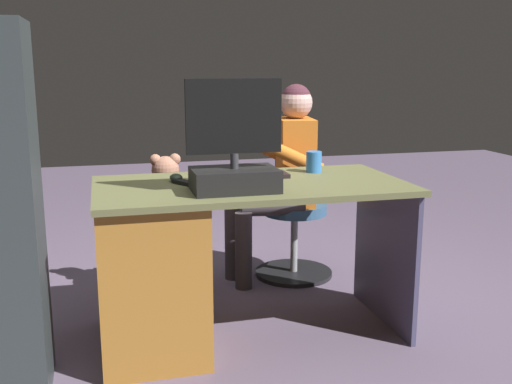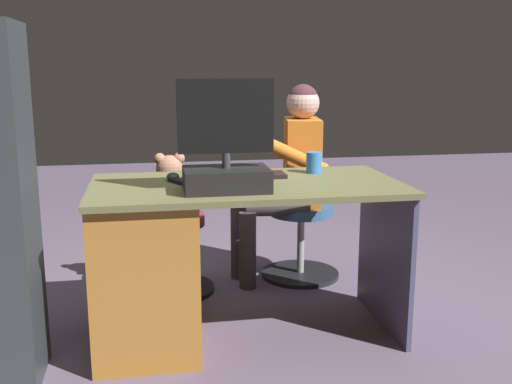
{
  "view_description": "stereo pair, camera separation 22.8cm",
  "coord_description": "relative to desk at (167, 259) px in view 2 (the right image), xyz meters",
  "views": [
    {
      "loc": [
        0.66,
        2.95,
        1.29
      ],
      "look_at": [
        -0.1,
        0.02,
        0.64
      ],
      "focal_mm": 42.21,
      "sensor_mm": 36.0,
      "label": 1
    },
    {
      "loc": [
        0.44,
        3.0,
        1.29
      ],
      "look_at": [
        -0.1,
        0.02,
        0.64
      ],
      "focal_mm": 42.21,
      "sensor_mm": 36.0,
      "label": 2
    }
  ],
  "objects": [
    {
      "name": "computer_mouse",
      "position": [
        -0.04,
        -0.12,
        0.36
      ],
      "size": [
        0.06,
        0.1,
        0.04
      ],
      "primitive_type": "ellipsoid",
      "color": "#202C20",
      "rests_on": "desk"
    },
    {
      "name": "keyboard",
      "position": [
        -0.37,
        -0.13,
        0.36
      ],
      "size": [
        0.42,
        0.14,
        0.02
      ],
      "primitive_type": "cube",
      "color": "black",
      "rests_on": "desk"
    },
    {
      "name": "visitor_chair",
      "position": [
        -0.83,
        -0.74,
        -0.14
      ],
      "size": [
        0.48,
        0.48,
        0.45
      ],
      "color": "black",
      "rests_on": "ground_plane"
    },
    {
      "name": "ground_plane",
      "position": [
        -0.37,
        -0.3,
        -0.4
      ],
      "size": [
        10.0,
        10.0,
        0.0
      ],
      "primitive_type": "plane",
      "color": "#5E4F64"
    },
    {
      "name": "tv_remote",
      "position": [
        -0.07,
        -0.04,
        0.36
      ],
      "size": [
        0.11,
        0.15,
        0.02
      ],
      "primitive_type": "cube",
      "rotation": [
        0.0,
        0.0,
        0.53
      ],
      "color": "black",
      "rests_on": "desk"
    },
    {
      "name": "person",
      "position": [
        -0.75,
        -0.73,
        0.29
      ],
      "size": [
        0.55,
        0.53,
        1.17
      ],
      "color": "#C66820",
      "rests_on": "ground_plane"
    },
    {
      "name": "monitor",
      "position": [
        -0.26,
        0.15,
        0.47
      ],
      "size": [
        0.41,
        0.24,
        0.48
      ],
      "color": "black",
      "rests_on": "desk"
    },
    {
      "name": "office_chair_teddy",
      "position": [
        -0.04,
        -0.63,
        -0.14
      ],
      "size": [
        0.47,
        0.47,
        0.45
      ],
      "color": "black",
      "rests_on": "ground_plane"
    },
    {
      "name": "cup",
      "position": [
        -0.75,
        -0.2,
        0.4
      ],
      "size": [
        0.08,
        0.08,
        0.11
      ],
      "primitive_type": "cylinder",
      "color": "#3372BF",
      "rests_on": "desk"
    },
    {
      "name": "desk",
      "position": [
        0.0,
        0.0,
        0.0
      ],
      "size": [
        1.43,
        0.73,
        0.75
      ],
      "color": "brown",
      "rests_on": "ground_plane"
    },
    {
      "name": "teddy_bear",
      "position": [
        -0.04,
        -0.64,
        0.21
      ],
      "size": [
        0.25,
        0.25,
        0.35
      ],
      "color": "#9A6752",
      "rests_on": "office_chair_teddy"
    }
  ]
}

